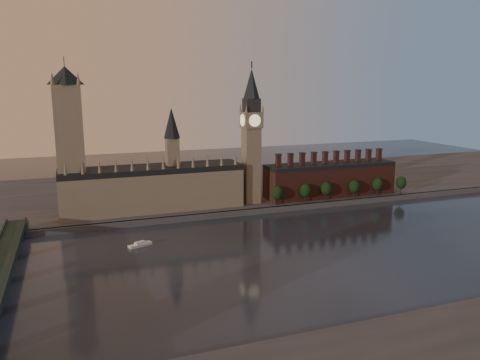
% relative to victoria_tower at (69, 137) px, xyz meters
% --- Properties ---
extents(ground, '(900.00, 900.00, 0.00)m').
position_rel_victoria_tower_xyz_m(ground, '(120.00, -115.00, -59.09)').
color(ground, black).
rests_on(ground, ground).
extents(north_bank, '(900.00, 182.00, 4.00)m').
position_rel_victoria_tower_xyz_m(north_bank, '(120.00, 63.04, -57.09)').
color(north_bank, '#4D4E53').
rests_on(north_bank, ground).
extents(palace_of_westminster, '(130.00, 30.30, 74.00)m').
position_rel_victoria_tower_xyz_m(palace_of_westminster, '(55.59, -0.09, -37.46)').
color(palace_of_westminster, '#756653').
rests_on(palace_of_westminster, north_bank).
extents(victoria_tower, '(24.00, 24.00, 108.00)m').
position_rel_victoria_tower_xyz_m(victoria_tower, '(0.00, 0.00, 0.00)').
color(victoria_tower, '#756653').
rests_on(victoria_tower, north_bank).
extents(big_ben, '(15.00, 15.00, 107.00)m').
position_rel_victoria_tower_xyz_m(big_ben, '(130.00, -5.00, -2.26)').
color(big_ben, '#756653').
rests_on(big_ben, north_bank).
extents(chimney_block, '(110.00, 25.00, 37.00)m').
position_rel_victoria_tower_xyz_m(chimney_block, '(200.00, -5.00, -41.27)').
color(chimney_block, '#542620').
rests_on(chimney_block, north_bank).
extents(embankment_tree_0, '(8.60, 8.60, 14.88)m').
position_rel_victoria_tower_xyz_m(embankment_tree_0, '(145.45, -20.18, -45.62)').
color(embankment_tree_0, black).
rests_on(embankment_tree_0, north_bank).
extents(embankment_tree_1, '(8.60, 8.60, 14.88)m').
position_rel_victoria_tower_xyz_m(embankment_tree_1, '(169.18, -20.46, -45.62)').
color(embankment_tree_1, black).
rests_on(embankment_tree_1, north_bank).
extents(embankment_tree_2, '(8.60, 8.60, 14.88)m').
position_rel_victoria_tower_xyz_m(embankment_tree_2, '(187.79, -20.21, -45.62)').
color(embankment_tree_2, black).
rests_on(embankment_tree_2, north_bank).
extents(embankment_tree_3, '(8.60, 8.60, 14.88)m').
position_rel_victoria_tower_xyz_m(embankment_tree_3, '(213.16, -20.78, -45.62)').
color(embankment_tree_3, black).
rests_on(embankment_tree_3, north_bank).
extents(embankment_tree_4, '(8.60, 8.60, 14.88)m').
position_rel_victoria_tower_xyz_m(embankment_tree_4, '(236.23, -19.88, -45.62)').
color(embankment_tree_4, black).
rests_on(embankment_tree_4, north_bank).
extents(embankment_tree_5, '(8.60, 8.60, 14.88)m').
position_rel_victoria_tower_xyz_m(embankment_tree_5, '(259.13, -20.94, -45.62)').
color(embankment_tree_5, black).
rests_on(embankment_tree_5, north_bank).
extents(river_boat, '(14.72, 9.27, 2.85)m').
position_rel_victoria_tower_xyz_m(river_boat, '(35.01, -67.19, -58.00)').
color(river_boat, silver).
rests_on(river_boat, ground).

